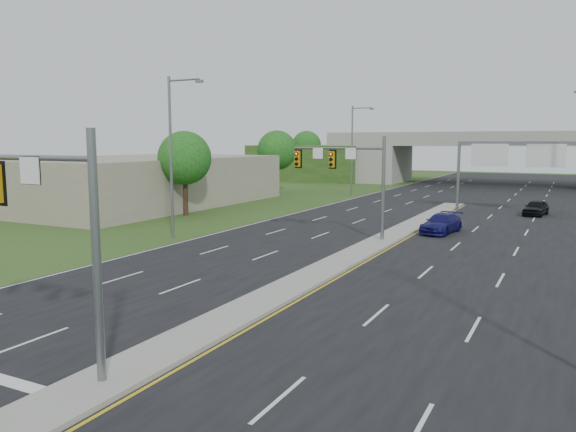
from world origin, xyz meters
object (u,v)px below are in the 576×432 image
(car_far_c, at_px, (536,208))
(sign_gantry, at_px, (520,157))
(signal_mast_far, at_px, (351,170))
(overpass, at_px, (493,162))
(signal_mast_near, at_px, (33,211))
(car_far_b, at_px, (441,223))

(car_far_c, bearing_deg, sign_gantry, 170.90)
(signal_mast_far, distance_m, overpass, 55.13)
(signal_mast_far, distance_m, sign_gantry, 21.91)
(signal_mast_near, xyz_separation_m, car_far_c, (10.53, 44.47, -4.01))
(car_far_b, bearing_deg, signal_mast_far, -123.74)
(car_far_b, distance_m, car_far_c, 14.94)
(signal_mast_far, bearing_deg, signal_mast_near, -90.00)
(signal_mast_near, distance_m, sign_gantry, 45.88)
(overpass, relative_size, car_far_c, 19.51)
(car_far_c, bearing_deg, signal_mast_near, -94.11)
(signal_mast_far, relative_size, overpass, 0.09)
(signal_mast_far, height_order, car_far_b, signal_mast_far)
(sign_gantry, height_order, car_far_c, sign_gantry)
(sign_gantry, bearing_deg, overpass, 100.79)
(sign_gantry, relative_size, overpass, 0.14)
(overpass, relative_size, car_far_b, 16.77)
(overpass, distance_m, car_far_b, 49.63)
(overpass, bearing_deg, signal_mast_far, -92.35)
(sign_gantry, bearing_deg, car_far_c, -18.31)
(overpass, bearing_deg, sign_gantry, -79.21)
(signal_mast_far, distance_m, car_far_c, 22.49)
(car_far_c, bearing_deg, overpass, 112.28)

